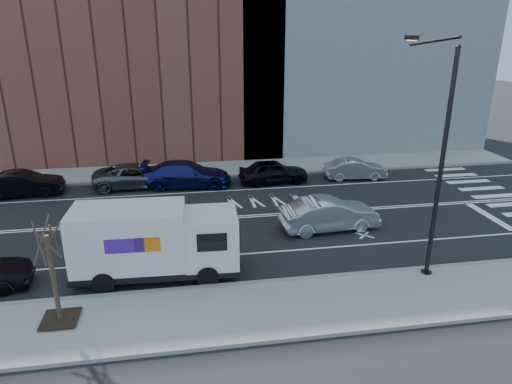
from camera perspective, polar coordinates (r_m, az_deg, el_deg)
name	(u,v)px	position (r m, az deg, el deg)	size (l,w,h in m)	color
ground	(235,217)	(24.56, -2.67, -3.17)	(120.00, 120.00, 0.00)	black
sidewalk_near	(264,310)	(16.83, 1.03, -14.50)	(44.00, 3.60, 0.15)	gray
sidewalk_far	(220,169)	(32.78, -4.51, 2.87)	(44.00, 3.60, 0.15)	gray
curb_near	(256,283)	(18.32, 0.00, -11.35)	(44.00, 0.25, 0.17)	gray
curb_far	(222,177)	(31.07, -4.22, 1.94)	(44.00, 0.25, 0.17)	gray
crosswalk	(503,200)	(30.67, 28.52, -0.88)	(3.00, 14.00, 0.01)	white
road_markings	(235,217)	(24.55, -2.67, -3.16)	(40.00, 8.60, 0.01)	white
bldg_brick	(101,8)	(38.50, -18.78, 20.93)	(26.00, 10.00, 22.00)	brown
streetlight	(436,153)	(18.80, 21.57, 4.60)	(0.44, 4.02, 9.34)	black
street_tree	(55,287)	(16.84, -23.83, -10.86)	(1.20, 1.20, 3.75)	black
fedex_van	(154,241)	(18.71, -12.58, -5.96)	(6.70, 2.59, 3.02)	black
far_parked_b	(23,184)	(30.79, -27.11, 0.92)	(1.60, 4.60, 1.51)	black
far_parked_c	(136,176)	(30.00, -14.78, 1.98)	(2.44, 5.28, 1.47)	#53555B
far_parked_d	(187,174)	(29.41, -8.66, 2.23)	(2.28, 5.60, 1.63)	navy
far_parked_e	(273,172)	(29.78, 2.19, 2.56)	(1.80, 4.48, 1.53)	black
far_parked_f	(355,169)	(31.36, 12.29, 2.83)	(1.42, 4.09, 1.35)	#A8A8AD
driving_sedan	(329,214)	(23.10, 9.13, -2.75)	(1.72, 4.93, 1.63)	silver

